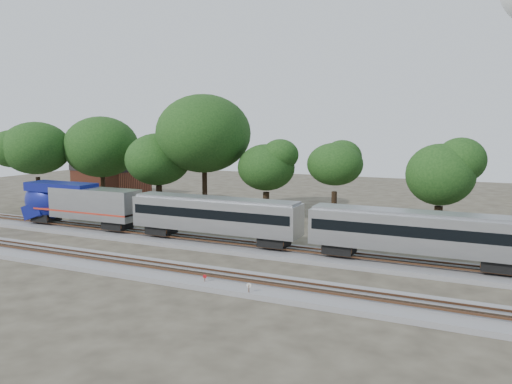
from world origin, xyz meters
TOP-DOWN VIEW (x-y plane):
  - ground at (0.00, 0.00)m, footprint 160.00×160.00m
  - track_far at (0.00, 6.00)m, footprint 160.00×5.00m
  - track_near at (0.00, -4.00)m, footprint 160.00×5.00m
  - switch_stand_red at (4.47, -5.43)m, footprint 0.30×0.06m
  - switch_stand_white at (8.55, -6.25)m, footprint 0.34×0.13m
  - switch_lever at (6.17, -5.26)m, footprint 0.55×0.39m
  - brick_building at (-35.13, 30.11)m, footprint 11.94×8.82m
  - tree_0 at (-34.50, 14.14)m, footprint 9.03×9.03m
  - tree_1 at (-27.29, 19.29)m, footprint 9.13×9.13m
  - tree_2 at (-16.30, 17.79)m, footprint 7.74×7.74m
  - tree_3 at (-10.64, 20.19)m, footprint 11.18×11.18m
  - tree_4 at (-1.88, 20.64)m, footprint 6.93×6.93m
  - tree_5 at (6.41, 22.72)m, footprint 7.46×7.46m
  - tree_6 at (19.08, 17.13)m, footprint 7.20×7.20m

SIDE VIEW (x-z plane):
  - ground at x=0.00m, z-range 0.00..0.00m
  - switch_lever at x=6.17m, z-range 0.00..0.30m
  - track_far at x=0.00m, z-range -0.16..0.57m
  - track_near at x=0.00m, z-range -0.16..0.57m
  - switch_stand_red at x=4.47m, z-range 0.13..1.07m
  - switch_stand_white at x=8.55m, z-range 0.15..1.24m
  - brick_building at x=-35.13m, z-range 0.02..5.50m
  - tree_4 at x=-1.88m, z-range 1.91..11.69m
  - tree_6 at x=19.08m, z-range 1.99..12.14m
  - tree_5 at x=6.41m, z-range 2.06..12.58m
  - tree_2 at x=-16.30m, z-range 2.14..13.04m
  - tree_0 at x=-34.50m, z-range 2.50..15.23m
  - tree_1 at x=-27.29m, z-range 2.53..15.40m
  - tree_3 at x=-10.64m, z-range 3.11..18.87m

